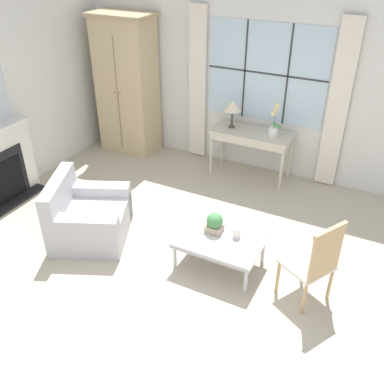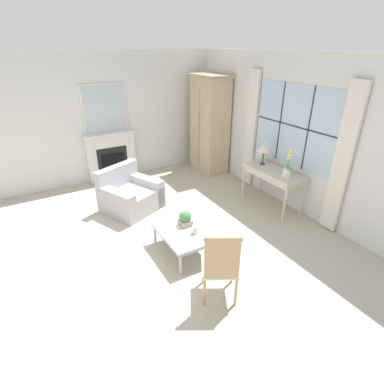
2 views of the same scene
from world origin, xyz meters
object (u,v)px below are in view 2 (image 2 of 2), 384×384
Objects in this scene: table_lamp at (264,148)px; coffee_table at (183,233)px; fireplace at (111,151)px; side_chair_wooden at (221,264)px; armchair_upholstered at (130,196)px; potted_plant_small at (185,218)px; armoire at (210,125)px; potted_orchid at (288,167)px; console_table at (273,174)px; pillar_candle at (195,230)px.

table_lamp reaches higher than coffee_table.
fireplace reaches higher than side_chair_wooden.
table_lamp is (2.53, 2.31, 0.40)m from fireplace.
potted_plant_small is at bearing 11.89° from armchair_upholstered.
armoire reaches higher than side_chair_wooden.
fireplace is 4.14× the size of potted_orchid.
fireplace is 3.45m from table_lamp.
fireplace is 3.68m from console_table.
armoire is 2.29m from console_table.
table_lamp is 2.31m from potted_plant_small.
coffee_table is (0.80, -2.22, -0.75)m from table_lamp.
console_table is at bearing 177.63° from potted_orchid.
fireplace reaches higher than console_table.
fireplace is 1.77× the size of console_table.
side_chair_wooden is at bearing -50.89° from table_lamp.
fireplace is at bearing 174.80° from armchair_upholstered.
potted_plant_small is 0.28m from pillar_candle.
armoire is at bearing -179.81° from console_table.
fireplace is at bearing -141.47° from console_table.
coffee_table is at bearing -39.22° from armoire.
pillar_candle is (0.95, -2.11, -0.64)m from table_lamp.
console_table is at bearing -3.81° from table_lamp.
coffee_table is (0.45, -2.20, -0.32)m from console_table.
coffee_table is at bearing -78.39° from console_table.
console_table is at bearing 99.08° from potted_plant_small.
table_lamp reaches higher than pillar_candle.
pillar_candle is (0.27, 0.02, -0.06)m from potted_plant_small.
console_table is 4.92× the size of potted_plant_small.
side_chair_wooden is (2.78, 0.16, 0.29)m from armchair_upholstered.
potted_plant_small is at bearing -39.19° from armoire.
potted_orchid is at bearing 35.38° from fireplace.
console_table is at bearing 0.19° from armoire.
fireplace is at bearing -137.55° from table_lamp.
armchair_upholstered reaches higher than potted_plant_small.
potted_plant_small is (1.59, 0.33, 0.24)m from armchair_upholstered.
table_lamp is 0.43× the size of side_chair_wooden.
potted_orchid is 2.10× the size of potted_plant_small.
table_lamp is 0.35× the size of armchair_upholstered.
armchair_upholstered is at bearing -117.18° from console_table.
armchair_upholstered reaches higher than console_table.
table_lamp is 2.48m from coffee_table.
fireplace is 1.68m from armchair_upholstered.
table_lamp is at bearing 114.33° from pillar_candle.
armoire is at bearing 112.01° from armchair_upholstered.
potted_orchid is at bearing -2.37° from console_table.
table_lamp is 3.02m from side_chair_wooden.
fireplace is 2.13× the size of side_chair_wooden.
armchair_upholstered is at bearing -172.07° from coffee_table.
potted_orchid reaches higher than console_table.
console_table is 2.34× the size of potted_orchid.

